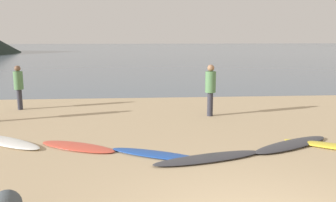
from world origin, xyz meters
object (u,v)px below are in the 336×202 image
(surfboard_2, at_px, (6,142))
(surfboard_3, at_px, (77,147))
(person_3, at_px, (210,86))
(surfboard_6, at_px, (292,144))
(person_0, at_px, (19,84))
(surfboard_4, at_px, (159,155))
(surfboard_5, at_px, (208,158))

(surfboard_2, relative_size, surfboard_3, 1.17)
(person_3, bearing_deg, surfboard_6, -124.35)
(surfboard_3, bearing_deg, person_3, 67.43)
(surfboard_2, height_order, surfboard_6, surfboard_2)
(person_0, bearing_deg, surfboard_6, -78.17)
(surfboard_4, bearing_deg, surfboard_6, 35.03)
(person_0, height_order, person_3, person_3)
(surfboard_4, bearing_deg, surfboard_5, 10.08)
(surfboard_5, bearing_deg, surfboard_4, 147.33)
(surfboard_6, bearing_deg, surfboard_3, 148.34)
(surfboard_5, height_order, surfboard_6, surfboard_6)
(surfboard_4, height_order, surfboard_5, surfboard_5)
(surfboard_5, relative_size, person_0, 1.59)
(person_3, bearing_deg, person_0, 111.34)
(surfboard_3, height_order, person_0, person_0)
(surfboard_4, xyz_separation_m, surfboard_5, (1.06, -0.32, 0.01))
(person_0, bearing_deg, surfboard_5, -91.12)
(surfboard_4, bearing_deg, person_3, 90.61)
(surfboard_2, bearing_deg, person_0, 138.11)
(person_0, bearing_deg, person_3, -59.27)
(surfboard_2, relative_size, surfboard_5, 0.95)
(person_3, bearing_deg, surfboard_5, -156.96)
(surfboard_3, distance_m, person_3, 5.04)
(surfboard_6, bearing_deg, person_0, 119.31)
(surfboard_4, height_order, person_0, person_0)
(surfboard_6, height_order, person_3, person_3)
(surfboard_5, height_order, person_3, person_3)
(surfboard_6, bearing_deg, surfboard_2, 145.04)
(surfboard_3, xyz_separation_m, surfboard_6, (5.14, -0.27, 0.01))
(surfboard_6, height_order, person_0, person_0)
(surfboard_3, relative_size, surfboard_6, 0.83)
(surfboard_3, relative_size, person_0, 1.29)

